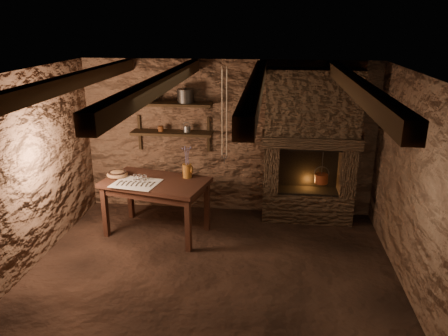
# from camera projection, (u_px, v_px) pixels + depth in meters

# --- Properties ---
(floor) EXTENTS (4.50, 4.50, 0.00)m
(floor) POSITION_uv_depth(u_px,v_px,m) (211.00, 276.00, 5.29)
(floor) COLOR black
(floor) RESTS_ON ground
(back_wall) EXTENTS (4.50, 0.04, 2.40)m
(back_wall) POSITION_uv_depth(u_px,v_px,m) (228.00, 138.00, 6.79)
(back_wall) COLOR brown
(back_wall) RESTS_ON floor
(front_wall) EXTENTS (4.50, 0.04, 2.40)m
(front_wall) POSITION_uv_depth(u_px,v_px,m) (169.00, 285.00, 3.03)
(front_wall) COLOR brown
(front_wall) RESTS_ON floor
(left_wall) EXTENTS (0.04, 4.00, 2.40)m
(left_wall) POSITION_uv_depth(u_px,v_px,m) (21.00, 176.00, 5.15)
(left_wall) COLOR brown
(left_wall) RESTS_ON floor
(right_wall) EXTENTS (0.04, 4.00, 2.40)m
(right_wall) POSITION_uv_depth(u_px,v_px,m) (417.00, 192.00, 4.67)
(right_wall) COLOR brown
(right_wall) RESTS_ON floor
(ceiling) EXTENTS (4.50, 4.00, 0.04)m
(ceiling) POSITION_uv_depth(u_px,v_px,m) (208.00, 75.00, 4.52)
(ceiling) COLOR black
(ceiling) RESTS_ON back_wall
(beam_far_left) EXTENTS (0.14, 3.95, 0.16)m
(beam_far_left) POSITION_uv_depth(u_px,v_px,m) (71.00, 82.00, 4.71)
(beam_far_left) COLOR black
(beam_far_left) RESTS_ON ceiling
(beam_mid_left) EXTENTS (0.14, 3.95, 0.16)m
(beam_mid_left) POSITION_uv_depth(u_px,v_px,m) (162.00, 83.00, 4.61)
(beam_mid_left) COLOR black
(beam_mid_left) RESTS_ON ceiling
(beam_mid_right) EXTENTS (0.14, 3.95, 0.16)m
(beam_mid_right) POSITION_uv_depth(u_px,v_px,m) (257.00, 85.00, 4.50)
(beam_mid_right) COLOR black
(beam_mid_right) RESTS_ON ceiling
(beam_far_right) EXTENTS (0.14, 3.95, 0.16)m
(beam_far_right) POSITION_uv_depth(u_px,v_px,m) (356.00, 86.00, 4.40)
(beam_far_right) COLOR black
(beam_far_right) RESTS_ON ceiling
(shelf_lower) EXTENTS (1.25, 0.30, 0.04)m
(shelf_lower) POSITION_uv_depth(u_px,v_px,m) (172.00, 133.00, 6.70)
(shelf_lower) COLOR black
(shelf_lower) RESTS_ON back_wall
(shelf_upper) EXTENTS (1.25, 0.30, 0.04)m
(shelf_upper) POSITION_uv_depth(u_px,v_px,m) (171.00, 104.00, 6.55)
(shelf_upper) COLOR black
(shelf_upper) RESTS_ON back_wall
(hearth) EXTENTS (1.43, 0.51, 2.30)m
(hearth) POSITION_uv_depth(u_px,v_px,m) (310.00, 143.00, 6.43)
(hearth) COLOR #37271B
(hearth) RESTS_ON floor
(work_table) EXTENTS (1.57, 1.12, 0.81)m
(work_table) POSITION_uv_depth(u_px,v_px,m) (157.00, 205.00, 6.23)
(work_table) COLOR black
(work_table) RESTS_ON floor
(linen_cloth) EXTENTS (0.68, 0.59, 0.01)m
(linen_cloth) POSITION_uv_depth(u_px,v_px,m) (136.00, 183.00, 6.00)
(linen_cloth) COLOR white
(linen_cloth) RESTS_ON work_table
(pewter_cutlery_row) EXTENTS (0.54, 0.28, 0.01)m
(pewter_cutlery_row) POSITION_uv_depth(u_px,v_px,m) (136.00, 183.00, 5.97)
(pewter_cutlery_row) COLOR gray
(pewter_cutlery_row) RESTS_ON linen_cloth
(drinking_glasses) EXTENTS (0.20, 0.06, 0.08)m
(drinking_glasses) POSITION_uv_depth(u_px,v_px,m) (140.00, 177.00, 6.09)
(drinking_glasses) COLOR white
(drinking_glasses) RESTS_ON linen_cloth
(stoneware_jug) EXTENTS (0.17, 0.17, 0.46)m
(stoneware_jug) POSITION_uv_depth(u_px,v_px,m) (187.00, 164.00, 6.16)
(stoneware_jug) COLOR #9C5C1E
(stoneware_jug) RESTS_ON work_table
(wooden_bowl) EXTENTS (0.31, 0.31, 0.11)m
(wooden_bowl) POSITION_uv_depth(u_px,v_px,m) (117.00, 174.00, 6.24)
(wooden_bowl) COLOR #9C6D43
(wooden_bowl) RESTS_ON work_table
(iron_stockpot) EXTENTS (0.29, 0.29, 0.18)m
(iron_stockpot) POSITION_uv_depth(u_px,v_px,m) (186.00, 97.00, 6.49)
(iron_stockpot) COLOR #292624
(iron_stockpot) RESTS_ON shelf_upper
(tin_pan) EXTENTS (0.29, 0.20, 0.26)m
(tin_pan) POSITION_uv_depth(u_px,v_px,m) (153.00, 92.00, 6.63)
(tin_pan) COLOR gray
(tin_pan) RESTS_ON shelf_upper
(small_kettle) EXTENTS (0.17, 0.16, 0.15)m
(small_kettle) POSITION_uv_depth(u_px,v_px,m) (187.00, 129.00, 6.65)
(small_kettle) COLOR gray
(small_kettle) RESTS_ON shelf_lower
(rusty_tin) EXTENTS (0.11, 0.11, 0.08)m
(rusty_tin) POSITION_uv_depth(u_px,v_px,m) (161.00, 129.00, 6.70)
(rusty_tin) COLOR #5E2C12
(rusty_tin) RESTS_ON shelf_lower
(red_pot) EXTENTS (0.22, 0.21, 0.54)m
(red_pot) POSITION_uv_depth(u_px,v_px,m) (321.00, 178.00, 6.54)
(red_pot) COLOR maroon
(red_pot) RESTS_ON hearth
(hanging_ropes) EXTENTS (0.08, 0.08, 1.20)m
(hanging_ropes) POSITION_uv_depth(u_px,v_px,m) (224.00, 112.00, 5.70)
(hanging_ropes) COLOR beige
(hanging_ropes) RESTS_ON ceiling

